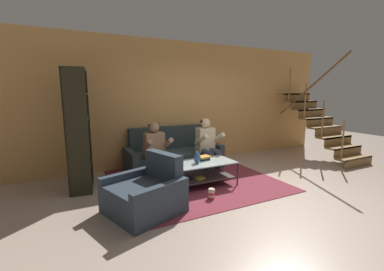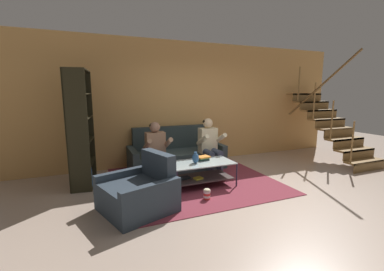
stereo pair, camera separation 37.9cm
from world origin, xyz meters
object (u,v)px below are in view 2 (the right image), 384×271
(person_seated_left, at_px, (157,148))
(bookshelf, at_px, (78,136))
(book_stack, at_px, (203,158))
(coffee_table, at_px, (201,170))
(vase, at_px, (195,158))
(couch, at_px, (176,155))
(popcorn_tub, at_px, (207,194))
(armchair, at_px, (139,192))
(person_seated_right, at_px, (210,143))

(person_seated_left, xyz_separation_m, bookshelf, (-1.41, 0.17, 0.31))
(person_seated_left, relative_size, book_stack, 4.26)
(coffee_table, xyz_separation_m, vase, (-0.11, -0.02, 0.25))
(couch, relative_size, popcorn_tub, 11.34)
(couch, relative_size, book_stack, 7.87)
(bookshelf, bearing_deg, person_seated_left, -6.90)
(couch, bearing_deg, armchair, -123.16)
(bookshelf, relative_size, popcorn_tub, 11.40)
(coffee_table, xyz_separation_m, armchair, (-1.24, -0.56, -0.03))
(book_stack, bearing_deg, vase, -145.98)
(person_seated_right, xyz_separation_m, coffee_table, (-0.53, -0.70, -0.33))
(couch, xyz_separation_m, coffee_table, (0.06, -1.25, 0.00))
(vase, distance_m, book_stack, 0.27)
(coffee_table, xyz_separation_m, book_stack, (0.10, 0.13, 0.19))
(book_stack, xyz_separation_m, popcorn_tub, (-0.27, -0.75, -0.39))
(book_stack, height_order, armchair, armchair)
(person_seated_left, bearing_deg, popcorn_tub, -70.27)
(coffee_table, bearing_deg, popcorn_tub, -105.22)
(couch, xyz_separation_m, vase, (-0.06, -1.27, 0.25))
(person_seated_right, height_order, popcorn_tub, person_seated_right)
(popcorn_tub, bearing_deg, bookshelf, 141.64)
(bookshelf, height_order, armchair, bookshelf)
(popcorn_tub, bearing_deg, armchair, 176.99)
(coffee_table, distance_m, vase, 0.27)
(person_seated_right, height_order, vase, person_seated_right)
(couch, bearing_deg, person_seated_left, -136.66)
(armchair, bearing_deg, vase, 25.80)
(couch, xyz_separation_m, popcorn_tub, (-0.11, -1.87, -0.20))
(coffee_table, relative_size, armchair, 1.01)
(person_seated_right, distance_m, bookshelf, 2.60)
(person_seated_left, relative_size, bookshelf, 0.54)
(vase, bearing_deg, armchair, -154.20)
(couch, relative_size, person_seated_left, 1.85)
(person_seated_left, distance_m, armchair, 1.44)
(bookshelf, xyz_separation_m, popcorn_tub, (1.88, -1.49, -0.83))
(armchair, bearing_deg, couch, 56.84)
(coffee_table, relative_size, popcorn_tub, 6.38)
(bookshelf, bearing_deg, person_seated_right, -3.73)
(armchair, bearing_deg, coffee_table, 24.41)
(vase, relative_size, bookshelf, 0.10)
(couch, height_order, coffee_table, couch)
(person_seated_left, bearing_deg, coffee_table, -47.43)
(person_seated_right, bearing_deg, coffee_table, -127.12)
(couch, height_order, person_seated_left, person_seated_left)
(armchair, height_order, popcorn_tub, armchair)
(book_stack, bearing_deg, bookshelf, 161.04)
(couch, relative_size, armchair, 1.79)
(person_seated_left, relative_size, popcorn_tub, 6.13)
(person_seated_right, xyz_separation_m, book_stack, (-0.43, -0.57, -0.14))
(book_stack, xyz_separation_m, armchair, (-1.35, -0.69, -0.22))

